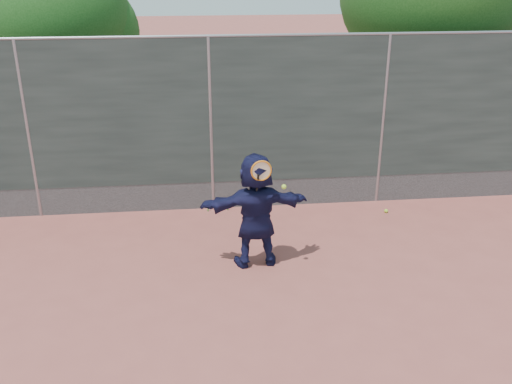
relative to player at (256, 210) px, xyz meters
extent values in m
plane|color=#9E4C42|center=(-0.55, -1.44, -0.84)|extent=(80.00, 80.00, 0.00)
imported|color=#16173C|center=(0.00, 0.00, 0.00)|extent=(1.60, 0.62, 1.69)
sphere|color=#B8EB34|center=(2.47, 1.52, -0.81)|extent=(0.07, 0.07, 0.07)
cube|color=#38423D|center=(-0.55, 2.06, 0.91)|extent=(20.00, 0.04, 2.50)
cube|color=slate|center=(-0.55, 2.06, -0.59)|extent=(20.00, 0.03, 0.50)
cylinder|color=gray|center=(-0.55, 2.06, 2.16)|extent=(20.00, 0.05, 0.05)
cylinder|color=gray|center=(-3.55, 2.06, 0.66)|extent=(0.06, 0.06, 3.00)
cylinder|color=gray|center=(-0.55, 2.06, 0.66)|extent=(0.06, 0.06, 3.00)
cylinder|color=gray|center=(2.45, 2.06, 0.66)|extent=(0.06, 0.06, 3.00)
torus|color=orange|center=(0.05, -0.20, 0.67)|extent=(0.29, 0.06, 0.29)
cylinder|color=beige|center=(0.05, -0.20, 0.67)|extent=(0.25, 0.04, 0.25)
cylinder|color=black|center=(0.00, -0.18, 0.47)|extent=(0.05, 0.13, 0.33)
sphere|color=#B8EB34|center=(0.36, -0.20, 0.42)|extent=(0.07, 0.07, 0.07)
cylinder|color=#382314|center=(3.95, 4.26, 0.46)|extent=(0.28, 0.28, 2.60)
sphere|color=#23561C|center=(4.67, 4.46, 2.39)|extent=(2.52, 2.52, 2.52)
cylinder|color=#382314|center=(-3.55, 5.06, 0.26)|extent=(0.28, 0.28, 2.20)
sphere|color=#23561C|center=(-3.55, 5.06, 2.18)|extent=(3.00, 3.00, 3.00)
sphere|color=#23561C|center=(-2.95, 5.26, 1.88)|extent=(2.10, 2.10, 2.10)
cone|color=#387226|center=(-0.30, 1.94, -0.71)|extent=(0.03, 0.03, 0.26)
cone|color=#387226|center=(0.00, 1.96, -0.69)|extent=(0.03, 0.03, 0.30)
cone|color=#387226|center=(-0.65, 1.92, -0.73)|extent=(0.03, 0.03, 0.22)
camera|label=1|loc=(-0.79, -7.32, 3.32)|focal=40.00mm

